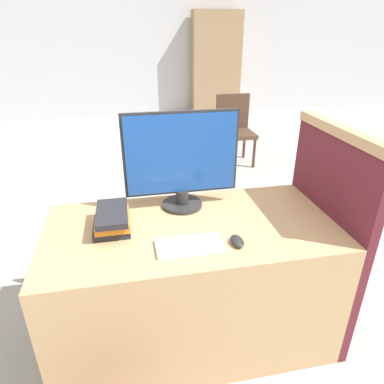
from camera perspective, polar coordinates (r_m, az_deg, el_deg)
The scene contains 9 objects.
wall_back at distance 7.17m, azimuth -9.88°, elevation 23.50°, with size 12.00×0.06×2.80m.
desk at distance 1.95m, azimuth -0.08°, elevation -14.90°, with size 1.46×0.73×0.73m.
carrel_divider at distance 2.06m, azimuth 21.07°, elevation -6.00°, with size 0.07×0.74×1.20m.
monitor at distance 1.81m, azimuth -1.76°, elevation 5.33°, with size 0.61×0.22×0.53m.
keyboard at distance 1.57m, azimuth -0.46°, elevation -8.90°, with size 0.30×0.14×0.02m.
mouse at distance 1.60m, azimuth 7.53°, elevation -8.10°, with size 0.06×0.10×0.03m.
book_stack at distance 1.72m, azimuth -13.15°, elevation -4.55°, with size 0.18×0.27×0.11m.
far_chair at distance 4.55m, azimuth 7.10°, elevation 10.81°, with size 0.44×0.44×0.87m.
bookshelf_far at distance 7.20m, azimuth 4.01°, elevation 20.36°, with size 0.95×0.32×1.94m.
Camera 1 is at (-0.29, -1.08, 1.63)m, focal length 32.00 mm.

